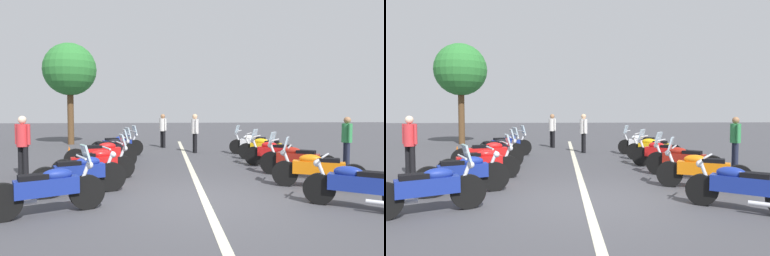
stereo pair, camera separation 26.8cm
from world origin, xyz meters
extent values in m
plane|color=#424247|center=(0.00, 0.00, 0.00)|extent=(80.00, 80.00, 0.00)
cube|color=beige|center=(3.90, 0.00, 0.00)|extent=(18.37, 0.16, 0.01)
cylinder|color=black|center=(-0.40, 2.25, 0.32)|extent=(0.42, 0.63, 0.64)
cylinder|color=black|center=(-1.05, 3.50, 0.32)|extent=(0.42, 0.63, 0.64)
cube|color=navy|center=(-0.73, 2.87, 0.50)|extent=(0.74, 1.07, 0.30)
ellipsoid|color=navy|center=(-0.64, 2.72, 0.70)|extent=(0.47, 0.58, 0.22)
cube|color=black|center=(-0.83, 3.07, 0.68)|extent=(0.45, 0.55, 0.12)
cylinder|color=silver|center=(-0.43, 2.31, 0.62)|extent=(0.20, 0.29, 0.58)
cylinder|color=silver|center=(-0.45, 2.34, 0.98)|extent=(0.57, 0.32, 0.04)
sphere|color=silver|center=(-0.38, 2.21, 0.82)|extent=(0.14, 0.14, 0.14)
cylinder|color=silver|center=(-0.76, 3.33, 0.23)|extent=(0.33, 0.52, 0.08)
cube|color=silver|center=(-0.41, 2.27, 1.05)|extent=(0.38, 0.28, 0.32)
cylinder|color=black|center=(1.02, 2.02, 0.33)|extent=(0.40, 0.66, 0.66)
cylinder|color=black|center=(0.46, 3.29, 0.33)|extent=(0.40, 0.66, 0.66)
cube|color=navy|center=(0.74, 2.66, 0.51)|extent=(0.69, 1.07, 0.30)
ellipsoid|color=navy|center=(0.81, 2.49, 0.71)|extent=(0.45, 0.58, 0.22)
cube|color=black|center=(0.65, 2.86, 0.69)|extent=(0.43, 0.54, 0.12)
cylinder|color=silver|center=(1.00, 2.08, 0.63)|extent=(0.18, 0.29, 0.58)
cylinder|color=silver|center=(0.98, 2.12, 0.99)|extent=(0.58, 0.29, 0.04)
sphere|color=silver|center=(1.04, 1.98, 0.83)|extent=(0.14, 0.14, 0.14)
cylinder|color=silver|center=(0.73, 3.11, 0.23)|extent=(0.30, 0.53, 0.08)
cylinder|color=black|center=(2.55, 1.92, 0.30)|extent=(0.34, 0.61, 0.60)
cylinder|color=black|center=(2.02, 3.36, 0.30)|extent=(0.34, 0.61, 0.60)
cube|color=red|center=(2.28, 2.64, 0.48)|extent=(0.67, 1.19, 0.30)
ellipsoid|color=red|center=(2.35, 2.47, 0.68)|extent=(0.43, 0.58, 0.22)
cube|color=black|center=(2.21, 2.85, 0.66)|extent=(0.41, 0.54, 0.12)
cylinder|color=silver|center=(2.53, 1.98, 0.60)|extent=(0.17, 0.30, 0.58)
cylinder|color=silver|center=(2.52, 2.02, 0.96)|extent=(0.60, 0.25, 0.04)
sphere|color=silver|center=(2.57, 1.88, 0.80)|extent=(0.14, 0.14, 0.14)
cylinder|color=silver|center=(2.29, 3.13, 0.21)|extent=(0.27, 0.54, 0.08)
cube|color=silver|center=(2.54, 1.94, 1.03)|extent=(0.38, 0.24, 0.32)
cylinder|color=black|center=(4.16, 2.03, 0.34)|extent=(0.34, 0.69, 0.68)
cylinder|color=black|center=(3.71, 3.47, 0.34)|extent=(0.34, 0.69, 0.68)
cube|color=red|center=(3.94, 2.75, 0.52)|extent=(0.61, 1.18, 0.30)
ellipsoid|color=red|center=(3.99, 2.58, 0.72)|extent=(0.40, 0.57, 0.22)
cube|color=black|center=(3.87, 2.96, 0.70)|extent=(0.39, 0.54, 0.12)
cylinder|color=silver|center=(4.15, 2.09, 0.64)|extent=(0.15, 0.30, 0.58)
cylinder|color=silver|center=(4.13, 2.13, 1.00)|extent=(0.60, 0.23, 0.04)
sphere|color=silver|center=(4.18, 1.98, 0.84)|extent=(0.14, 0.14, 0.14)
cylinder|color=silver|center=(3.97, 3.24, 0.24)|extent=(0.24, 0.55, 0.08)
cube|color=silver|center=(4.16, 2.05, 1.07)|extent=(0.38, 0.22, 0.32)
cylinder|color=black|center=(5.64, 2.10, 0.32)|extent=(0.42, 0.64, 0.64)
cylinder|color=black|center=(5.01, 3.32, 0.32)|extent=(0.42, 0.64, 0.64)
cube|color=black|center=(5.32, 2.71, 0.50)|extent=(0.73, 1.05, 0.30)
ellipsoid|color=black|center=(5.41, 2.55, 0.70)|extent=(0.47, 0.58, 0.22)
cube|color=black|center=(5.22, 2.91, 0.68)|extent=(0.45, 0.55, 0.12)
cylinder|color=silver|center=(5.61, 2.16, 0.62)|extent=(0.20, 0.29, 0.58)
cylinder|color=silver|center=(5.59, 2.19, 0.98)|extent=(0.57, 0.32, 0.04)
sphere|color=silver|center=(5.66, 2.06, 0.82)|extent=(0.14, 0.14, 0.14)
cylinder|color=silver|center=(5.30, 3.16, 0.23)|extent=(0.32, 0.53, 0.08)
cube|color=silver|center=(5.63, 2.12, 1.05)|extent=(0.38, 0.27, 0.32)
cylinder|color=black|center=(7.17, 1.99, 0.32)|extent=(0.38, 0.64, 0.64)
cylinder|color=black|center=(6.59, 3.31, 0.32)|extent=(0.38, 0.64, 0.64)
cube|color=navy|center=(6.88, 2.65, 0.50)|extent=(0.70, 1.12, 0.30)
ellipsoid|color=navy|center=(6.95, 2.49, 0.70)|extent=(0.45, 0.58, 0.22)
cube|color=black|center=(6.79, 2.85, 0.68)|extent=(0.43, 0.54, 0.12)
cylinder|color=silver|center=(7.14, 2.05, 0.62)|extent=(0.18, 0.29, 0.58)
cylinder|color=silver|center=(7.13, 2.08, 0.98)|extent=(0.58, 0.28, 0.04)
sphere|color=silver|center=(7.19, 1.95, 0.82)|extent=(0.14, 0.14, 0.14)
cylinder|color=silver|center=(6.87, 3.12, 0.22)|extent=(0.29, 0.54, 0.08)
cube|color=silver|center=(7.16, 2.01, 1.05)|extent=(0.38, 0.26, 0.32)
cylinder|color=black|center=(-0.39, -2.21, 0.30)|extent=(0.46, 0.58, 0.61)
cube|color=navy|center=(-0.79, -2.78, 0.48)|extent=(0.84, 1.03, 0.30)
ellipsoid|color=navy|center=(-0.69, -2.63, 0.68)|extent=(0.51, 0.58, 0.22)
cube|color=black|center=(-0.92, -2.96, 0.66)|extent=(0.49, 0.54, 0.12)
cylinder|color=silver|center=(-0.43, -2.26, 0.60)|extent=(0.22, 0.28, 0.58)
cylinder|color=silver|center=(-0.45, -2.29, 0.96)|extent=(0.53, 0.39, 0.04)
sphere|color=silver|center=(-0.37, -2.17, 0.80)|extent=(0.14, 0.14, 0.14)
cylinder|color=silver|center=(-1.18, -3.01, 0.21)|extent=(0.38, 0.50, 0.08)
cylinder|color=black|center=(1.25, -2.09, 0.31)|extent=(0.39, 0.62, 0.62)
cylinder|color=black|center=(0.61, -3.47, 0.31)|extent=(0.39, 0.62, 0.62)
cube|color=orange|center=(0.93, -2.78, 0.49)|extent=(0.74, 1.16, 0.30)
ellipsoid|color=orange|center=(1.01, -2.62, 0.69)|extent=(0.46, 0.58, 0.22)
cube|color=black|center=(0.84, -2.98, 0.67)|extent=(0.44, 0.54, 0.12)
cylinder|color=silver|center=(1.23, -2.14, 0.61)|extent=(0.19, 0.29, 0.58)
cylinder|color=silver|center=(1.21, -2.18, 0.97)|extent=(0.58, 0.30, 0.04)
sphere|color=silver|center=(1.27, -2.05, 0.81)|extent=(0.14, 0.14, 0.14)
cylinder|color=silver|center=(0.58, -3.12, 0.22)|extent=(0.31, 0.53, 0.08)
cube|color=silver|center=(1.24, -2.11, 1.04)|extent=(0.38, 0.26, 0.32)
cylinder|color=black|center=(2.80, -2.23, 0.33)|extent=(0.49, 0.61, 0.65)
cylinder|color=black|center=(1.94, -3.43, 0.33)|extent=(0.49, 0.61, 0.65)
cube|color=maroon|center=(2.37, -2.83, 0.51)|extent=(0.88, 1.08, 0.30)
ellipsoid|color=maroon|center=(2.47, -2.68, 0.71)|extent=(0.51, 0.57, 0.22)
cube|color=black|center=(2.24, -3.01, 0.69)|extent=(0.49, 0.54, 0.12)
cylinder|color=silver|center=(2.76, -2.28, 0.63)|extent=(0.22, 0.28, 0.58)
cylinder|color=silver|center=(2.74, -2.31, 0.99)|extent=(0.53, 0.39, 0.04)
sphere|color=silver|center=(2.82, -2.19, 0.83)|extent=(0.14, 0.14, 0.14)
cylinder|color=silver|center=(1.97, -3.09, 0.23)|extent=(0.38, 0.49, 0.08)
cube|color=silver|center=(2.78, -2.24, 1.06)|extent=(0.36, 0.31, 0.32)
cylinder|color=black|center=(4.39, -2.12, 0.31)|extent=(0.46, 0.59, 0.62)
cylinder|color=black|center=(3.61, -3.28, 0.31)|extent=(0.46, 0.59, 0.62)
cube|color=red|center=(4.00, -2.70, 0.49)|extent=(0.82, 1.04, 0.30)
ellipsoid|color=red|center=(4.10, -2.55, 0.69)|extent=(0.51, 0.58, 0.22)
cube|color=black|center=(3.88, -2.89, 0.67)|extent=(0.48, 0.54, 0.12)
cylinder|color=silver|center=(4.36, -2.17, 0.61)|extent=(0.22, 0.28, 0.58)
cylinder|color=silver|center=(4.34, -2.21, 0.97)|extent=(0.54, 0.38, 0.04)
sphere|color=silver|center=(4.42, -2.08, 0.81)|extent=(0.14, 0.14, 0.14)
cylinder|color=silver|center=(3.62, -2.95, 0.22)|extent=(0.37, 0.50, 0.08)
cube|color=silver|center=(4.38, -2.14, 1.04)|extent=(0.37, 0.30, 0.32)
cylinder|color=black|center=(5.82, -2.21, 0.30)|extent=(0.40, 0.60, 0.60)
cylinder|color=black|center=(5.16, -3.49, 0.30)|extent=(0.40, 0.60, 0.60)
cube|color=#EAB214|center=(5.49, -2.85, 0.48)|extent=(0.75, 1.10, 0.30)
ellipsoid|color=#EAB214|center=(5.57, -2.69, 0.68)|extent=(0.47, 0.58, 0.22)
cube|color=black|center=(5.39, -3.04, 0.66)|extent=(0.45, 0.55, 0.12)
cylinder|color=silver|center=(5.79, -2.26, 0.60)|extent=(0.19, 0.29, 0.58)
cylinder|color=silver|center=(5.77, -2.29, 0.96)|extent=(0.57, 0.32, 0.04)
sphere|color=silver|center=(5.84, -2.16, 0.80)|extent=(0.14, 0.14, 0.14)
cylinder|color=silver|center=(5.14, -3.15, 0.21)|extent=(0.32, 0.53, 0.08)
cylinder|color=black|center=(7.33, -2.15, 0.30)|extent=(0.39, 0.60, 0.61)
cylinder|color=black|center=(6.70, -3.42, 0.30)|extent=(0.39, 0.60, 0.61)
cube|color=white|center=(7.02, -2.79, 0.48)|extent=(0.73, 1.09, 0.30)
ellipsoid|color=white|center=(7.10, -2.63, 0.68)|extent=(0.46, 0.58, 0.22)
cube|color=black|center=(6.92, -2.98, 0.66)|extent=(0.45, 0.55, 0.12)
cylinder|color=silver|center=(7.30, -2.21, 0.60)|extent=(0.19, 0.29, 0.58)
cylinder|color=silver|center=(7.29, -2.24, 0.96)|extent=(0.57, 0.31, 0.04)
sphere|color=silver|center=(7.35, -2.11, 0.80)|extent=(0.14, 0.14, 0.14)
cylinder|color=silver|center=(6.67, -3.09, 0.21)|extent=(0.32, 0.53, 0.08)
cube|color=silver|center=(7.32, -2.17, 1.03)|extent=(0.38, 0.27, 0.32)
cube|color=orange|center=(5.17, 4.04, 0.01)|extent=(0.36, 0.36, 0.03)
cone|color=orange|center=(5.17, 4.04, 0.32)|extent=(0.26, 0.26, 0.60)
cylinder|color=white|center=(5.17, 4.04, 0.34)|extent=(0.19, 0.19, 0.07)
cylinder|color=black|center=(8.00, -0.45, 0.41)|extent=(0.14, 0.14, 0.82)
cylinder|color=black|center=(7.82, -0.48, 0.41)|extent=(0.14, 0.14, 0.82)
cylinder|color=silver|center=(7.91, -0.47, 1.12)|extent=(0.32, 0.32, 0.61)
cylinder|color=silver|center=(8.13, -0.42, 1.15)|extent=(0.09, 0.09, 0.55)
cylinder|color=silver|center=(7.70, -0.51, 1.15)|extent=(0.09, 0.09, 0.55)
sphere|color=#D8AD84|center=(7.91, -0.47, 1.54)|extent=(0.22, 0.22, 0.22)
cylinder|color=#1E2338|center=(3.89, -4.99, 0.40)|extent=(0.14, 0.14, 0.80)
cylinder|color=#1E2338|center=(3.71, -4.97, 0.40)|extent=(0.14, 0.14, 0.80)
cylinder|color=#338C4C|center=(3.80, -4.98, 1.10)|extent=(0.32, 0.32, 0.60)
cylinder|color=#338C4C|center=(4.02, -5.01, 1.13)|extent=(0.09, 0.09, 0.54)
cylinder|color=#338C4C|center=(3.58, -4.95, 1.13)|extent=(0.09, 0.09, 0.54)
sphere|color=#9E704C|center=(3.80, -4.98, 1.51)|extent=(0.22, 0.22, 0.22)
cylinder|color=black|center=(10.06, 0.95, 0.40)|extent=(0.14, 0.14, 0.80)
cylinder|color=black|center=(9.91, 0.85, 0.40)|extent=(0.14, 0.14, 0.80)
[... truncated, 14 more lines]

